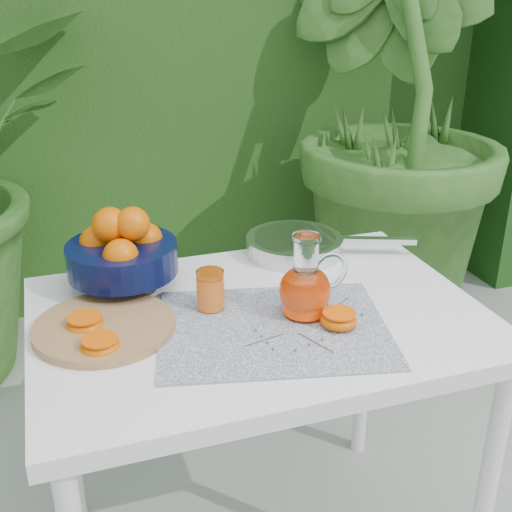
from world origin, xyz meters
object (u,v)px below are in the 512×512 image
object	(u,v)px
cutting_board	(104,327)
juice_pitcher	(306,287)
white_table	(259,343)
fruit_bowl	(122,251)
saute_pan	(296,244)

from	to	relation	value
cutting_board	juice_pitcher	distance (m)	0.44
white_table	fruit_bowl	world-z (taller)	fruit_bowl
cutting_board	fruit_bowl	xyz separation A→B (m)	(0.07, 0.20, 0.09)
cutting_board	juice_pitcher	xyz separation A→B (m)	(0.43, -0.07, 0.06)
juice_pitcher	saute_pan	bearing A→B (deg)	71.82
cutting_board	fruit_bowl	size ratio (longest dim) A/B	1.01
white_table	cutting_board	xyz separation A→B (m)	(-0.34, 0.03, 0.09)
cutting_board	fruit_bowl	world-z (taller)	fruit_bowl
white_table	fruit_bowl	distance (m)	0.39
cutting_board	white_table	bearing A→B (deg)	-4.48
juice_pitcher	cutting_board	bearing A→B (deg)	170.44
cutting_board	saute_pan	size ratio (longest dim) A/B	0.63
white_table	juice_pitcher	distance (m)	0.18
cutting_board	fruit_bowl	distance (m)	0.23
fruit_bowl	saute_pan	distance (m)	0.48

